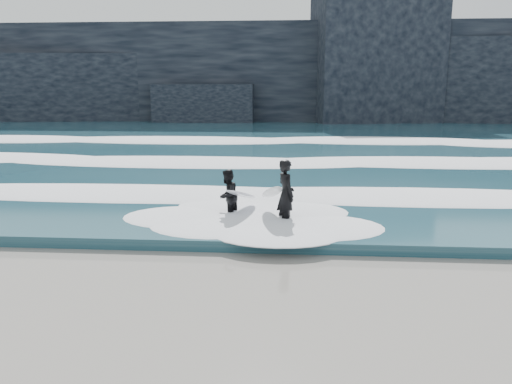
# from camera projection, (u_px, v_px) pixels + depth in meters

# --- Properties ---
(ground) EXTENTS (120.00, 120.00, 0.00)m
(ground) POSITION_uv_depth(u_px,v_px,m) (240.00, 307.00, 9.32)
(ground) COLOR #895E48
(ground) RESTS_ON ground
(sea) EXTENTS (90.00, 52.00, 0.30)m
(sea) POSITION_uv_depth(u_px,v_px,m) (280.00, 137.00, 37.54)
(sea) COLOR #1E4653
(sea) RESTS_ON ground
(headland) EXTENTS (70.00, 9.00, 10.00)m
(headland) POSITION_uv_depth(u_px,v_px,m) (285.00, 75.00, 53.07)
(headland) COLOR black
(headland) RESTS_ON ground
(foam_near) EXTENTS (60.00, 3.20, 0.20)m
(foam_near) POSITION_uv_depth(u_px,v_px,m) (266.00, 188.00, 18.00)
(foam_near) COLOR white
(foam_near) RESTS_ON sea
(foam_mid) EXTENTS (60.00, 4.00, 0.24)m
(foam_mid) POSITION_uv_depth(u_px,v_px,m) (274.00, 159.00, 24.82)
(foam_mid) COLOR white
(foam_mid) RESTS_ON sea
(foam_far) EXTENTS (60.00, 4.80, 0.30)m
(foam_far) POSITION_uv_depth(u_px,v_px,m) (279.00, 139.00, 33.58)
(foam_far) COLOR white
(foam_far) RESTS_ON sea
(surfer_left) EXTENTS (1.20, 1.84, 2.01)m
(surfer_left) POSITION_uv_depth(u_px,v_px,m) (284.00, 194.00, 14.20)
(surfer_left) COLOR black
(surfer_left) RESTS_ON ground
(surfer_right) EXTENTS (1.36, 2.03, 1.60)m
(surfer_right) POSITION_uv_depth(u_px,v_px,m) (229.00, 196.00, 14.87)
(surfer_right) COLOR black
(surfer_right) RESTS_ON ground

